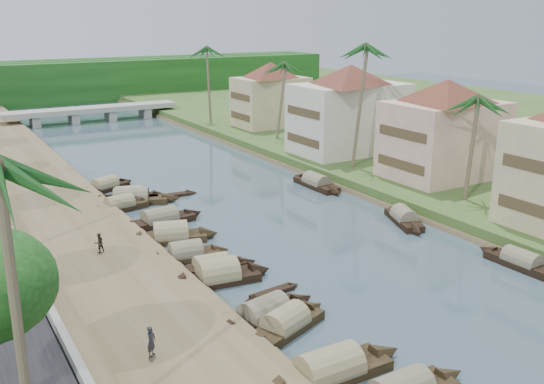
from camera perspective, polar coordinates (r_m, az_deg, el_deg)
ground at (r=41.33m, az=9.84°, el=-8.01°), size 220.00×220.00×0.00m
left_bank at (r=51.87m, az=-19.10°, el=-3.12°), size 10.00×180.00×0.80m
right_bank at (r=67.31m, az=11.31°, el=2.01°), size 16.00×180.00×1.20m
retaining_wall at (r=51.02m, az=-23.80°, el=-2.82°), size 0.40×180.00×1.10m
treeline at (r=131.40m, az=-19.79°, el=9.75°), size 120.00×14.00×8.00m
bridge at (r=104.52m, az=-16.60°, el=7.31°), size 28.00×4.00×2.40m
building_mid at (r=62.65m, az=15.92°, el=5.83°), size 14.11×14.11×9.70m
building_far at (r=72.20m, az=7.32°, el=7.84°), size 15.59×15.59×10.20m
building_distant at (r=89.26m, az=-0.13°, el=9.25°), size 12.62×12.62×9.20m
sampan_2 at (r=30.42m, az=5.41°, el=-16.46°), size 8.93×2.09×2.33m
sampan_3 at (r=35.26m, az=-0.74°, el=-11.48°), size 8.03×3.11×2.13m
sampan_4 at (r=34.20m, az=1.27°, el=-12.43°), size 7.39×4.11×2.10m
sampan_5 at (r=40.14m, az=-5.11°, el=-7.92°), size 7.76×2.77×2.40m
sampan_6 at (r=43.92m, az=-8.11°, el=-5.85°), size 6.79×2.50×2.02m
sampan_7 at (r=41.57m, az=-5.74°, el=-7.09°), size 6.85×2.10×1.85m
sampan_8 at (r=47.64m, az=-9.50°, el=-4.10°), size 7.79×3.91×2.34m
sampan_9 at (r=51.46m, az=-10.50°, el=-2.61°), size 8.36×2.52×2.10m
sampan_10 at (r=55.97m, az=-14.12°, el=-1.29°), size 7.16×2.69×1.97m
sampan_11 at (r=58.49m, az=-13.24°, el=-0.46°), size 7.42×3.44×2.10m
sampan_12 at (r=57.84m, az=-13.08°, el=-0.64°), size 9.11×5.28×2.20m
sampan_13 at (r=62.64m, az=-15.43°, el=0.49°), size 7.02×3.98×1.95m
sampan_14 at (r=45.59m, az=22.42°, el=-6.14°), size 1.68×7.37×1.83m
sampan_15 at (r=52.15m, az=12.32°, el=-2.46°), size 3.99×7.29×1.98m
sampan_16 at (r=61.72m, az=4.18°, el=0.82°), size 1.81×8.36×2.06m
canoe_1 at (r=38.51m, az=0.01°, el=-9.47°), size 4.34×1.16×0.69m
canoe_2 at (r=59.13m, az=-9.82°, el=-0.39°), size 6.08×1.38×0.88m
palm_1 at (r=54.56m, az=18.55°, el=8.14°), size 3.20×3.20×10.44m
palm_2 at (r=64.08m, az=8.20°, el=13.14°), size 3.20×3.20×14.17m
palm_3 at (r=79.14m, az=0.66°, el=11.80°), size 3.20×3.20×11.18m
palm_7 at (r=93.20m, az=-6.02°, el=13.17°), size 3.20×3.20×12.52m
tree_6 at (r=76.08m, az=9.88°, el=8.30°), size 4.41×4.41×7.29m
person_near at (r=30.93m, az=-11.29°, el=-13.61°), size 0.68×0.67×1.58m
person_far at (r=44.32m, az=-15.97°, el=-4.61°), size 0.81×0.71×1.41m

